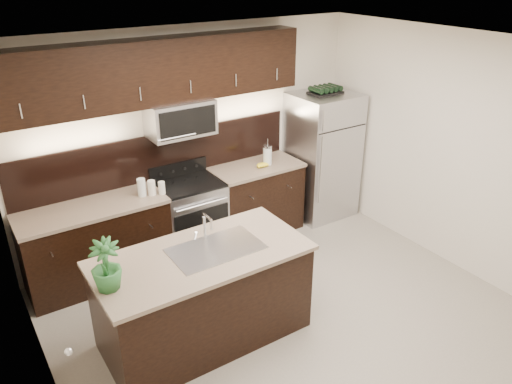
# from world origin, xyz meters

# --- Properties ---
(ground) EXTENTS (4.50, 4.50, 0.00)m
(ground) POSITION_xyz_m (0.00, 0.00, 0.00)
(ground) COLOR gray
(ground) RESTS_ON ground
(room_walls) EXTENTS (4.52, 4.02, 2.71)m
(room_walls) POSITION_xyz_m (-0.11, -0.04, 1.70)
(room_walls) COLOR beige
(room_walls) RESTS_ON ground
(counter_run) EXTENTS (3.51, 0.65, 0.94)m
(counter_run) POSITION_xyz_m (-0.46, 1.69, 0.47)
(counter_run) COLOR black
(counter_run) RESTS_ON ground
(upper_fixtures) EXTENTS (3.49, 0.40, 1.66)m
(upper_fixtures) POSITION_xyz_m (-0.43, 1.84, 2.14)
(upper_fixtures) COLOR black
(upper_fixtures) RESTS_ON counter_run
(island) EXTENTS (1.96, 0.96, 0.94)m
(island) POSITION_xyz_m (-0.86, 0.19, 0.47)
(island) COLOR black
(island) RESTS_ON ground
(sink_faucet) EXTENTS (0.84, 0.50, 0.28)m
(sink_faucet) POSITION_xyz_m (-0.71, 0.20, 0.96)
(sink_faucet) COLOR silver
(sink_faucet) RESTS_ON island
(refrigerator) EXTENTS (0.84, 0.76, 1.74)m
(refrigerator) POSITION_xyz_m (1.77, 1.63, 0.87)
(refrigerator) COLOR #B2B2B7
(refrigerator) RESTS_ON ground
(wine_rack) EXTENTS (0.43, 0.27, 0.10)m
(wine_rack) POSITION_xyz_m (1.77, 1.63, 1.79)
(wine_rack) COLOR black
(wine_rack) RESTS_ON refrigerator
(plant) EXTENTS (0.32, 0.32, 0.44)m
(plant) POSITION_xyz_m (-1.73, 0.14, 1.16)
(plant) COLOR #245A28
(plant) RESTS_ON island
(canisters) EXTENTS (0.29, 0.16, 0.20)m
(canisters) POSITION_xyz_m (-0.77, 1.61, 1.03)
(canisters) COLOR silver
(canisters) RESTS_ON counter_run
(french_press) EXTENTS (0.12, 0.12, 0.34)m
(french_press) POSITION_xyz_m (0.86, 1.64, 1.07)
(french_press) COLOR silver
(french_press) RESTS_ON counter_run
(bananas) EXTENTS (0.17, 0.14, 0.05)m
(bananas) POSITION_xyz_m (0.70, 1.61, 0.97)
(bananas) COLOR yellow
(bananas) RESTS_ON counter_run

